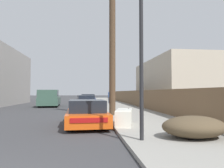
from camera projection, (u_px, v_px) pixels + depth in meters
The scene contains 12 objects.
sidewalk_curb at pixel (113, 104), 26.78m from camera, with size 4.20×63.00×0.12m, color gray.
discarded_fridge at pixel (124, 117), 9.39m from camera, with size 1.03×1.82×0.70m.
parked_sports_car_red at pixel (87, 114), 10.04m from camera, with size 1.99×4.34×1.19m.
car_parked_mid at pixel (86, 102), 21.39m from camera, with size 2.11×4.60×1.25m.
car_parked_far at pixel (88, 100), 27.55m from camera, with size 2.08×4.34×1.31m.
pickup_truck at pixel (49, 98), 23.37m from camera, with size 2.39×5.41×1.79m.
utility_pole at pixel (112, 41), 13.79m from camera, with size 1.80×0.40×9.16m.
street_lamp at pixel (141, 52), 6.56m from camera, with size 0.26×0.26×4.52m.
brush_pile at pixel (194, 127), 6.79m from camera, with size 1.99×1.56×0.68m.
wooden_fence at pixel (129, 97), 26.46m from camera, with size 0.08×42.16×1.61m, color brown.
building_right_house at pixel (175, 83), 24.97m from camera, with size 6.00×13.08×5.18m, color beige.
pedestrian at pixel (110, 97), 28.36m from camera, with size 0.34×0.34×1.69m.
Camera 1 is at (2.08, -3.16, 1.53)m, focal length 35.00 mm.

